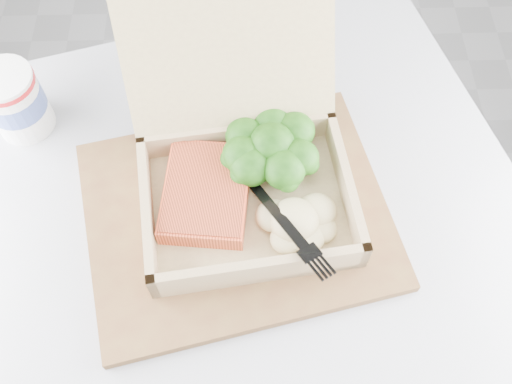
{
  "coord_description": "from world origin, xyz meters",
  "views": [
    {
      "loc": [
        0.22,
        0.17,
        1.31
      ],
      "look_at": [
        0.22,
        0.49,
        0.74
      ],
      "focal_mm": 40.0,
      "sensor_mm": 36.0,
      "label": 1
    }
  ],
  "objects_px": {
    "cafe_table": "(248,287)",
    "serving_tray": "(237,215)",
    "paper_cup": "(14,100)",
    "takeout_container": "(242,152)"
  },
  "relations": [
    {
      "from": "cafe_table",
      "to": "serving_tray",
      "type": "distance_m",
      "value": 0.19
    },
    {
      "from": "paper_cup",
      "to": "takeout_container",
      "type": "bearing_deg",
      "value": -18.69
    },
    {
      "from": "takeout_container",
      "to": "paper_cup",
      "type": "distance_m",
      "value": 0.3
    },
    {
      "from": "serving_tray",
      "to": "paper_cup",
      "type": "relative_size",
      "value": 3.75
    },
    {
      "from": "cafe_table",
      "to": "serving_tray",
      "type": "height_order",
      "value": "serving_tray"
    },
    {
      "from": "cafe_table",
      "to": "takeout_container",
      "type": "bearing_deg",
      "value": 92.21
    },
    {
      "from": "cafe_table",
      "to": "paper_cup",
      "type": "xyz_separation_m",
      "value": [
        -0.29,
        0.17,
        0.23
      ]
    },
    {
      "from": "takeout_container",
      "to": "cafe_table",
      "type": "bearing_deg",
      "value": -95.25
    },
    {
      "from": "serving_tray",
      "to": "cafe_table",
      "type": "bearing_deg",
      "value": -67.64
    },
    {
      "from": "cafe_table",
      "to": "serving_tray",
      "type": "xyz_separation_m",
      "value": [
        -0.01,
        0.03,
        0.19
      ]
    }
  ]
}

